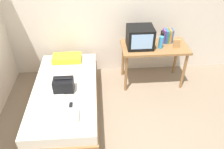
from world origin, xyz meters
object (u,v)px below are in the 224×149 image
object	(u,v)px
pillow	(67,58)
handbag	(64,85)
book_row	(167,36)
remote_dark	(71,106)
tv	(140,37)
picture_frame	(177,44)
magazine	(56,99)
folded_towel	(68,116)
desk	(154,51)
bed	(67,99)
water_bottle	(161,42)

from	to	relation	value
pillow	handbag	size ratio (longest dim) A/B	1.69
book_row	remote_dark	xyz separation A→B (m)	(-1.64, -1.24, -0.40)
tv	picture_frame	distance (m)	0.64
magazine	picture_frame	bearing A→B (deg)	23.01
book_row	pillow	distance (m)	1.83
folded_towel	desk	bearing A→B (deg)	42.69
bed	remote_dark	distance (m)	0.52
picture_frame	remote_dark	bearing A→B (deg)	-149.81
picture_frame	pillow	distance (m)	1.95
pillow	magazine	bearing A→B (deg)	-93.91
folded_towel	pillow	bearing A→B (deg)	95.67
water_bottle	remote_dark	distance (m)	1.85
book_row	remote_dark	world-z (taller)	book_row
water_bottle	magazine	bearing A→B (deg)	-153.32
magazine	bed	bearing A→B (deg)	69.63
book_row	magazine	distance (m)	2.19
picture_frame	magazine	size ratio (longest dim) A/B	0.53
handbag	bed	bearing A→B (deg)	93.75
water_bottle	book_row	distance (m)	0.26
desk	book_row	world-z (taller)	book_row
desk	tv	distance (m)	0.39
magazine	folded_towel	bearing A→B (deg)	-60.92
tv	water_bottle	distance (m)	0.37
desk	magazine	xyz separation A→B (m)	(-1.63, -0.94, -0.19)
water_bottle	folded_towel	bearing A→B (deg)	-140.53
tv	handbag	xyz separation A→B (m)	(-1.26, -0.74, -0.37)
magazine	remote_dark	xyz separation A→B (m)	(0.23, -0.18, 0.01)
tv	book_row	world-z (taller)	tv
bed	picture_frame	distance (m)	2.07
desk	picture_frame	distance (m)	0.41
handbag	remote_dark	xyz separation A→B (m)	(0.12, -0.37, -0.09)
bed	handbag	xyz separation A→B (m)	(0.00, -0.07, 0.34)
tv	pillow	world-z (taller)	tv
bed	desk	distance (m)	1.73
pillow	folded_towel	size ratio (longest dim) A/B	1.82
water_bottle	book_row	xyz separation A→B (m)	(0.16, 0.21, 0.01)
handbag	desk	bearing A→B (deg)	25.93
desk	handbag	world-z (taller)	desk
water_bottle	picture_frame	xyz separation A→B (m)	(0.28, -0.02, -0.03)
book_row	pillow	bearing A→B (deg)	-178.72
water_bottle	desk	bearing A→B (deg)	134.63
bed	magazine	size ratio (longest dim) A/B	6.90
tv	pillow	distance (m)	1.36
handbag	magazine	xyz separation A→B (m)	(-0.10, -0.19, -0.10)
handbag	magazine	distance (m)	0.24
desk	book_row	distance (m)	0.35
desk	folded_towel	distance (m)	1.94
tv	handbag	bearing A→B (deg)	-149.53
bed	pillow	distance (m)	0.82
desk	folded_towel	xyz separation A→B (m)	(-1.42, -1.31, -0.16)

